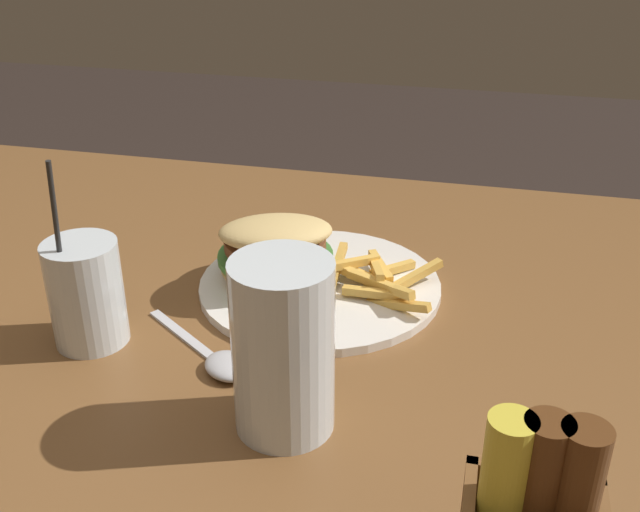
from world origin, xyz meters
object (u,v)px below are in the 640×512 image
object	(u,v)px
beer_glass	(283,351)
spoon	(224,363)
meal_plate_near	(298,264)
juice_glass	(87,296)

from	to	relation	value
beer_glass	spoon	size ratio (longest dim) A/B	1.03
meal_plate_near	beer_glass	size ratio (longest dim) A/B	1.75
beer_glass	juice_glass	xyz separation A→B (m)	(0.23, -0.08, -0.02)
meal_plate_near	juice_glass	distance (m)	0.23
meal_plate_near	juice_glass	world-z (taller)	juice_glass
beer_glass	juice_glass	distance (m)	0.24
beer_glass	juice_glass	size ratio (longest dim) A/B	0.78
meal_plate_near	beer_glass	xyz separation A→B (m)	(-0.05, 0.23, 0.04)
spoon	beer_glass	bearing A→B (deg)	-3.05
meal_plate_near	spoon	bearing A→B (deg)	80.51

